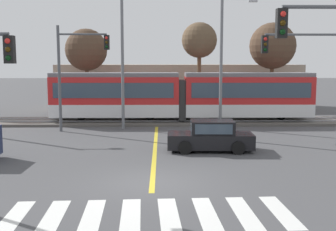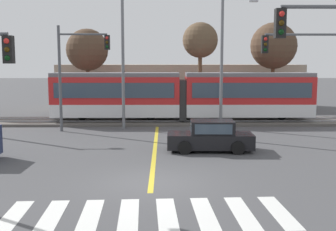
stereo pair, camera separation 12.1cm
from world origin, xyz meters
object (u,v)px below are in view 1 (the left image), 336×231
at_px(bare_tree_west, 86,50).
at_px(bare_tree_far_east, 273,46).
at_px(street_lamp_centre, 125,42).
at_px(light_rail_tram, 182,94).
at_px(traffic_light_mid_right, 314,66).
at_px(sedan_crossing, 210,137).
at_px(street_lamp_east, 225,54).
at_px(bare_tree_east, 199,41).
at_px(traffic_light_far_left, 75,64).

bearing_deg(bare_tree_west, bare_tree_far_east, -3.19).
height_order(street_lamp_centre, bare_tree_far_east, street_lamp_centre).
relative_size(light_rail_tram, traffic_light_mid_right, 2.93).
bearing_deg(bare_tree_west, sedan_crossing, -59.62).
relative_size(street_lamp_east, bare_tree_east, 1.14).
bearing_deg(bare_tree_far_east, sedan_crossing, -115.35).
bearing_deg(bare_tree_far_east, bare_tree_east, -176.48).
distance_m(street_lamp_east, bare_tree_east, 6.52).
height_order(bare_tree_west, bare_tree_east, bare_tree_east).
xyz_separation_m(light_rail_tram, street_lamp_centre, (-3.76, -2.73, 3.57)).
bearing_deg(street_lamp_centre, street_lamp_east, 1.90).
bearing_deg(light_rail_tram, sedan_crossing, -84.23).
bearing_deg(bare_tree_west, bare_tree_east, -7.50).
bearing_deg(light_rail_tram, bare_tree_east, 67.52).
distance_m(light_rail_tram, bare_tree_far_east, 9.36).
bearing_deg(bare_tree_far_east, traffic_light_mid_right, -95.09).
height_order(sedan_crossing, traffic_light_mid_right, traffic_light_mid_right).
bearing_deg(street_lamp_east, street_lamp_centre, -178.10).
relative_size(street_lamp_east, bare_tree_far_east, 1.14).
bearing_deg(street_lamp_east, bare_tree_far_east, 53.93).
distance_m(light_rail_tram, traffic_light_mid_right, 10.82).
bearing_deg(street_lamp_centre, traffic_light_mid_right, -29.29).
bearing_deg(street_lamp_centre, bare_tree_west, 116.65).
bearing_deg(street_lamp_east, traffic_light_far_left, -172.71).
height_order(traffic_light_mid_right, bare_tree_far_east, bare_tree_far_east).
xyz_separation_m(traffic_light_mid_right, street_lamp_centre, (-10.20, 5.72, 1.47)).
height_order(street_lamp_east, bare_tree_far_east, street_lamp_east).
relative_size(light_rail_tram, sedan_crossing, 4.36).
height_order(traffic_light_mid_right, bare_tree_west, bare_tree_west).
relative_size(bare_tree_east, bare_tree_far_east, 1.00).
distance_m(light_rail_tram, street_lamp_centre, 5.86).
bearing_deg(bare_tree_far_east, street_lamp_east, -126.07).
xyz_separation_m(traffic_light_mid_right, bare_tree_west, (-14.09, 13.48, 1.18)).
bearing_deg(traffic_light_mid_right, street_lamp_centre, 150.71).
relative_size(light_rail_tram, street_lamp_east, 2.15).
relative_size(light_rail_tram, bare_tree_far_east, 2.45).
height_order(light_rail_tram, bare_tree_far_east, bare_tree_far_east).
distance_m(traffic_light_far_left, bare_tree_east, 11.43).
bearing_deg(street_lamp_east, traffic_light_mid_right, -57.67).
bearing_deg(traffic_light_mid_right, traffic_light_far_left, 160.40).
xyz_separation_m(light_rail_tram, bare_tree_west, (-7.66, 5.04, 3.28)).
bearing_deg(light_rail_tram, bare_tree_far_east, 28.99).
distance_m(light_rail_tram, traffic_light_far_left, 8.08).
xyz_separation_m(traffic_light_far_left, bare_tree_west, (-0.84, 8.76, 1.06)).
height_order(street_lamp_centre, bare_tree_east, street_lamp_centre).
relative_size(traffic_light_far_left, traffic_light_mid_right, 1.05).
distance_m(street_lamp_centre, bare_tree_far_east, 13.27).
height_order(traffic_light_mid_right, bare_tree_east, bare_tree_east).
height_order(traffic_light_far_left, bare_tree_east, bare_tree_east).
xyz_separation_m(sedan_crossing, bare_tree_far_east, (6.58, 13.89, 4.94)).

